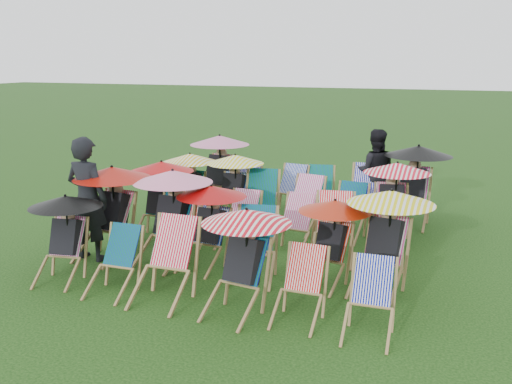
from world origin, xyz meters
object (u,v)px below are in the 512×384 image
(person_left, at_px, (87,199))
(deckchair_0, at_px, (62,237))
(deckchair_29, at_px, (413,183))
(person_rear, at_px, (375,172))
(deckchair_5, at_px, (370,301))

(person_left, bearing_deg, deckchair_0, 106.07)
(deckchair_29, relative_size, person_rear, 0.87)
(person_left, bearing_deg, person_rear, -126.98)
(person_rear, bearing_deg, deckchair_0, 45.17)
(deckchair_0, distance_m, person_left, 0.91)
(deckchair_0, distance_m, deckchair_29, 6.16)
(deckchair_0, bearing_deg, deckchair_29, 37.32)
(deckchair_29, bearing_deg, deckchair_0, -131.11)
(person_rear, bearing_deg, deckchair_5, 88.30)
(deckchair_0, xyz_separation_m, person_left, (-0.18, 0.83, 0.32))
(deckchair_0, bearing_deg, person_left, 92.63)
(person_left, xyz_separation_m, person_rear, (3.61, 4.17, -0.11))
(deckchair_0, relative_size, deckchair_29, 0.81)
(deckchair_5, bearing_deg, person_rear, 96.98)
(deckchair_29, distance_m, person_rear, 0.93)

